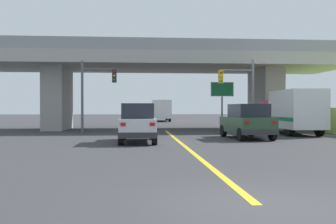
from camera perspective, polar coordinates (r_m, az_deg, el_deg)
name	(u,v)px	position (r m, az deg, el deg)	size (l,w,h in m)	color
ground	(164,129)	(32.64, -0.64, -2.56)	(160.00, 160.00, 0.00)	#353538
overpass_bridge	(164,72)	(32.74, -0.65, 6.02)	(30.26, 8.41, 7.01)	#A8A59E
lane_divider_stripe	(183,145)	(18.61, 2.28, -4.90)	(0.20, 23.11, 0.01)	yellow
suv_lead	(138,123)	(20.08, -4.52, -1.63)	(1.87, 4.48, 2.02)	silver
suv_crossing	(247,121)	(22.86, 11.65, -1.36)	(2.31, 4.59, 2.02)	#2D4C33
box_truck	(292,111)	(27.46, 17.99, 0.10)	(2.33, 6.45, 2.97)	red
traffic_signal_nearside	(241,87)	(28.58, 10.82, 3.65)	(2.64, 0.36, 5.35)	slate
traffic_signal_farside	(94,87)	(28.48, -10.92, 3.66)	(2.57, 0.36, 5.23)	#56595E
highway_sign	(222,93)	(31.32, 8.04, 2.79)	(1.87, 0.17, 4.05)	slate
semi_truck_distant	(161,110)	(52.43, -1.04, 0.30)	(2.33, 7.57, 2.85)	red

